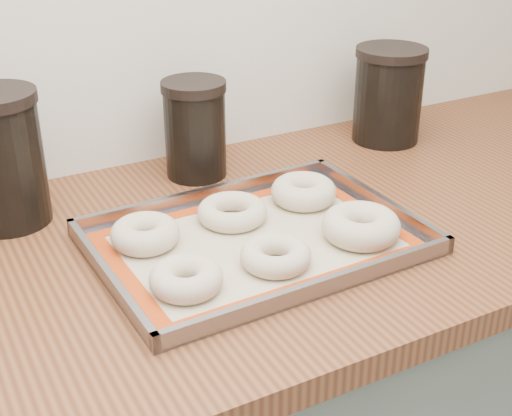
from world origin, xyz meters
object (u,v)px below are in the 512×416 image
bagel_back_left (145,234)px  bagel_back_mid (232,212)px  bagel_back_right (304,191)px  canister_right (388,95)px  bagel_front_left (186,279)px  canister_left (1,158)px  bagel_front_mid (276,255)px  baking_tray (256,240)px  canister_mid (195,129)px  bagel_front_right (361,226)px

bagel_back_left → bagel_back_mid: bagel_back_left is taller
bagel_back_right → canister_right: bearing=30.1°
bagel_front_left → canister_left: canister_left is taller
bagel_front_mid → canister_left: (-0.29, 0.32, 0.08)m
baking_tray → bagel_back_right: size_ratio=4.45×
bagel_front_mid → canister_right: size_ratio=0.53×
bagel_back_right → canister_mid: size_ratio=0.62×
bagel_back_right → canister_right: size_ratio=0.57×
bagel_back_mid → canister_right: bearing=22.4°
bagel_back_left → canister_mid: (0.17, 0.20, 0.06)m
baking_tray → canister_right: 0.50m
canister_left → canister_right: size_ratio=1.13×
bagel_front_left → canister_left: bearing=116.8°
baking_tray → canister_left: size_ratio=2.26×
bagel_back_mid → canister_right: (0.43, 0.18, 0.07)m
baking_tray → bagel_back_left: size_ratio=4.70×
bagel_front_mid → canister_right: (0.43, 0.32, 0.07)m
bagel_front_right → bagel_back_mid: bagel_front_right is taller
canister_left → bagel_front_right: bearing=-35.3°
bagel_front_right → bagel_back_left: (-0.29, 0.13, -0.00)m
bagel_back_right → baking_tray: bearing=-148.7°
canister_mid → canister_right: canister_right is taller
canister_mid → bagel_front_left: bearing=-116.1°
canister_mid → bagel_front_right: bearing=-71.4°
bagel_front_left → bagel_front_mid: bearing=-1.0°
bagel_front_mid → bagel_back_right: bagel_back_right is taller
bagel_back_mid → bagel_back_right: 0.13m
canister_left → canister_mid: bearing=4.4°
baking_tray → bagel_front_right: bearing=-24.4°
bagel_front_right → canister_left: bearing=144.7°
bagel_front_right → bagel_back_left: size_ratio=1.16×
canister_left → canister_mid: canister_left is taller
baking_tray → bagel_back_left: 0.16m
canister_mid → bagel_back_left: bearing=-130.1°
bagel_front_right → bagel_back_mid: 0.20m
bagel_back_left → bagel_back_mid: size_ratio=0.93×
bagel_back_mid → canister_left: (-0.30, 0.17, 0.08)m
baking_tray → bagel_front_left: bagel_front_left is taller
canister_mid → baking_tray: bearing=-95.7°
baking_tray → bagel_back_left: (-0.14, 0.07, 0.02)m
bagel_front_mid → bagel_back_left: bearing=134.6°
bagel_back_right → canister_mid: (-0.10, 0.19, 0.06)m
bagel_front_right → canister_right: 0.43m
bagel_back_mid → canister_left: size_ratio=0.52×
bagel_back_left → baking_tray: bearing=-25.0°
bagel_front_left → bagel_back_left: bearing=92.2°
bagel_front_left → bagel_front_right: bagel_front_right is taller
bagel_back_left → canister_right: bearing=17.8°
bagel_back_mid → bagel_back_left: bearing=-177.0°
baking_tray → bagel_back_mid: (-0.00, 0.08, 0.01)m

